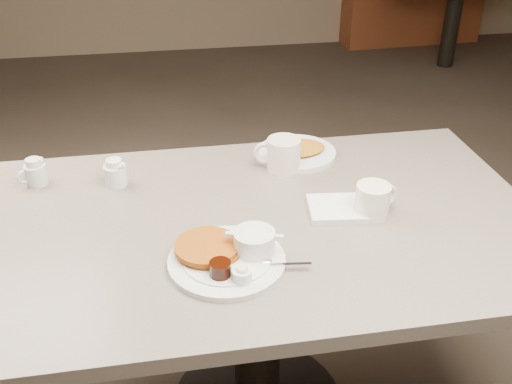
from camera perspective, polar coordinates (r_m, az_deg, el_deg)
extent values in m
cube|color=slate|center=(1.54, 0.13, -3.25)|extent=(1.50, 0.90, 0.04)
cylinder|color=black|center=(1.77, 0.11, -12.85)|extent=(0.14, 0.14, 0.69)
cylinder|color=silver|center=(1.37, -2.87, -6.78)|extent=(0.34, 0.34, 0.01)
cylinder|color=silver|center=(1.37, -2.88, -6.47)|extent=(0.25, 0.25, 0.00)
cylinder|color=#94490E|center=(1.39, -4.57, -5.61)|extent=(0.19, 0.19, 0.01)
cylinder|color=#94490E|center=(1.38, -4.83, -5.31)|extent=(0.19, 0.19, 0.01)
cylinder|color=silver|center=(1.37, -0.17, -4.90)|extent=(0.12, 0.12, 0.05)
cube|color=silver|center=(1.37, -2.57, -4.17)|extent=(0.02, 0.02, 0.01)
cube|color=silver|center=(1.36, 2.24, -4.43)|extent=(0.02, 0.02, 0.01)
ellipsoid|color=white|center=(1.37, -0.65, -4.33)|extent=(0.05, 0.05, 0.03)
ellipsoid|color=white|center=(1.36, 0.39, -4.65)|extent=(0.05, 0.05, 0.02)
cylinder|color=black|center=(1.31, -3.51, -7.55)|extent=(0.06, 0.06, 0.04)
cylinder|color=silver|center=(1.30, -1.39, -8.13)|extent=(0.06, 0.06, 0.03)
ellipsoid|color=beige|center=(1.29, -1.39, -7.65)|extent=(0.03, 0.03, 0.02)
cube|color=silver|center=(1.35, 3.14, -7.07)|extent=(0.11, 0.02, 0.00)
ellipsoid|color=silver|center=(1.36, 0.85, -6.71)|extent=(0.04, 0.03, 0.01)
cylinder|color=white|center=(1.55, 11.31, -0.85)|extent=(0.12, 0.12, 0.09)
cylinder|color=#2B2621|center=(1.53, 11.46, 0.43)|extent=(0.09, 0.09, 0.01)
torus|color=white|center=(1.58, 12.71, -0.37)|extent=(0.07, 0.04, 0.06)
cube|color=silver|center=(1.57, 8.22, -1.62)|extent=(0.18, 0.15, 0.02)
cylinder|color=silver|center=(1.74, 2.72, 3.66)|extent=(0.13, 0.13, 0.10)
torus|color=silver|center=(1.75, 0.91, 3.81)|extent=(0.07, 0.04, 0.07)
cylinder|color=silver|center=(1.79, -20.72, 1.60)|extent=(0.07, 0.07, 0.06)
cylinder|color=silver|center=(1.77, -20.95, 2.73)|extent=(0.05, 0.05, 0.02)
cone|color=silver|center=(1.78, -20.23, 2.86)|extent=(0.03, 0.03, 0.02)
torus|color=silver|center=(1.78, -21.70, 1.40)|extent=(0.04, 0.03, 0.04)
cylinder|color=white|center=(1.72, -13.57, 1.60)|extent=(0.08, 0.08, 0.06)
cylinder|color=white|center=(1.70, -13.73, 2.78)|extent=(0.06, 0.06, 0.02)
cone|color=white|center=(1.68, -13.19, 2.41)|extent=(0.03, 0.03, 0.02)
torus|color=white|center=(1.74, -14.28, 2.09)|extent=(0.04, 0.04, 0.05)
cylinder|color=white|center=(1.85, 3.99, 3.83)|extent=(0.27, 0.27, 0.01)
ellipsoid|color=#B6771B|center=(1.84, 4.01, 4.32)|extent=(0.19, 0.14, 0.02)
cube|color=brown|center=(5.90, 14.52, 16.38)|extent=(1.30, 0.55, 0.45)
cylinder|color=black|center=(5.19, 18.58, 15.39)|extent=(0.13, 0.13, 0.71)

